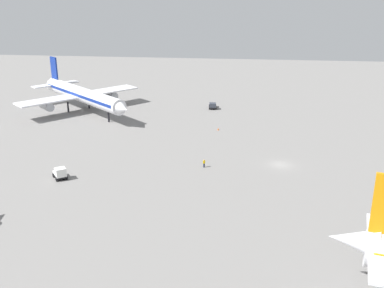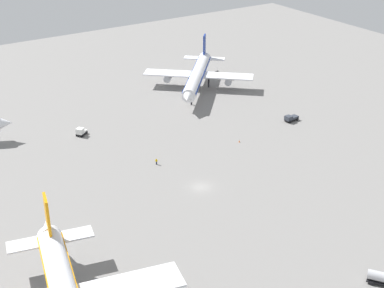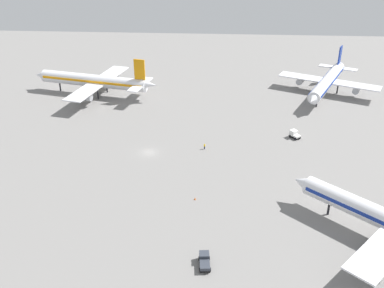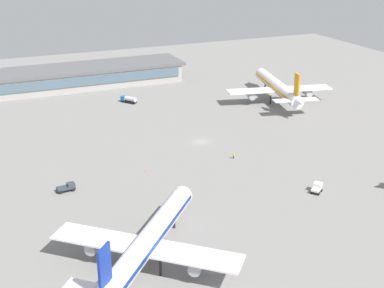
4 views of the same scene
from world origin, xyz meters
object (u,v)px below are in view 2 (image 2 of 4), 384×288
Objects in this scene: airplane_taxiing at (198,75)px; baggage_tug at (81,132)px; pushback_tractor at (291,118)px; safety_cone_near_gate at (239,141)px; ground_crew_worker at (156,161)px.

airplane_taxiing is 49.56m from baggage_tug.
baggage_tug reaches higher than pushback_tractor.
ground_crew_worker is at bearing 177.31° from safety_cone_near_gate.
airplane_taxiing is 10.06× the size of baggage_tug.
pushback_tractor is 47.05m from ground_crew_worker.
airplane_taxiing reaches higher than baggage_tug.
pushback_tractor is 61.34m from baggage_tug.
baggage_tug is 2.25× the size of ground_crew_worker.
airplane_taxiing is 38.56m from pushback_tractor.
pushback_tractor is 7.59× the size of safety_cone_near_gate.
pushback_tractor reaches higher than ground_crew_worker.
baggage_tug is at bearing 141.16° from safety_cone_near_gate.
safety_cone_near_gate is at bearing -47.37° from ground_crew_worker.
airplane_taxiing is at bearing 72.02° from safety_cone_near_gate.
airplane_taxiing is 8.28× the size of pushback_tractor.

